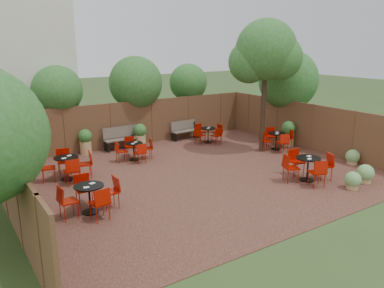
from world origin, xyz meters
TOP-DOWN VIEW (x-y plane):
  - ground at (0.00, 0.00)m, footprint 80.00×80.00m
  - courtyard_paving at (0.00, 0.00)m, footprint 12.00×10.00m
  - fence_back at (0.00, 5.00)m, footprint 12.00×0.08m
  - fence_left at (-6.00, 0.00)m, footprint 0.08×10.00m
  - fence_right at (6.00, 0.00)m, footprint 0.08×10.00m
  - neighbour_building at (-4.50, 8.00)m, footprint 5.00×4.00m
  - overhang_foliage at (-1.84, 1.95)m, footprint 16.03×10.67m
  - courtyard_tree at (4.07, 0.96)m, footprint 2.66×2.56m
  - park_bench_left at (-0.75, 4.63)m, footprint 1.57×0.53m
  - park_bench_right at (2.52, 4.62)m, footprint 1.44×0.54m
  - bistro_tables at (0.01, 0.61)m, footprint 10.51×7.55m
  - planters at (0.05, 3.43)m, footprint 11.88×4.35m
  - low_shrubs at (4.47, -3.32)m, footprint 2.79×2.09m

SIDE VIEW (x-z plane):
  - ground at x=0.00m, z-range 0.00..0.00m
  - courtyard_paving at x=0.00m, z-range 0.00..0.02m
  - low_shrubs at x=4.47m, z-range -0.01..0.61m
  - bistro_tables at x=0.01m, z-range 0.00..0.93m
  - park_bench_right at x=2.52m, z-range 0.03..0.90m
  - park_bench_left at x=-0.75m, z-range 0.03..1.00m
  - planters at x=0.05m, z-range 0.03..1.16m
  - fence_back at x=0.00m, z-range 0.00..2.00m
  - fence_left at x=-6.00m, z-range 0.00..2.00m
  - fence_right at x=6.00m, z-range 0.00..2.00m
  - overhang_foliage at x=-1.84m, z-range 1.37..4.13m
  - neighbour_building at x=-4.50m, z-range 0.00..8.00m
  - courtyard_tree at x=4.07m, z-range 1.34..6.79m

